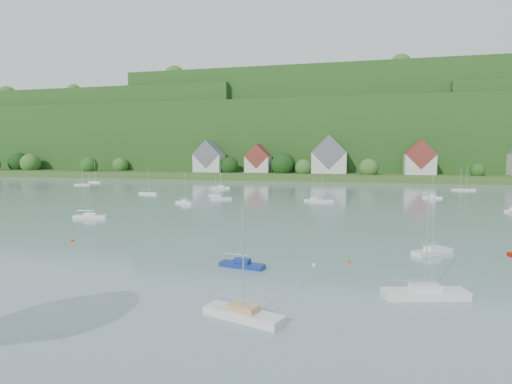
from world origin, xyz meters
TOP-DOWN VIEW (x-y plane):
  - far_shore_strip at (0.00, 200.00)m, footprint 600.00×60.00m
  - forested_ridge at (0.39, 268.57)m, footprint 620.00×181.22m
  - village_building_0 at (-55.00, 187.00)m, footprint 14.00×10.40m
  - village_building_1 at (-30.00, 189.00)m, footprint 12.00×9.36m
  - village_building_2 at (5.00, 188.00)m, footprint 16.00×11.44m
  - village_building_3 at (45.00, 186.00)m, footprint 13.00×10.40m
  - near_sailboat_1 at (7.25, 28.08)m, footprint 5.31×2.36m
  - near_sailboat_2 at (11.38, 13.88)m, footprint 6.73×3.74m
  - near_sailboat_3 at (28.77, 39.82)m, footprint 5.42×5.09m
  - near_sailboat_4 at (25.56, 22.30)m, footprint 7.59×3.95m
  - near_sailboat_6 at (-31.18, 55.40)m, footprint 6.50×3.27m
  - mooring_buoy_0 at (-20.28, 35.56)m, footprint 0.47×0.47m
  - mooring_buoy_1 at (14.95, 30.62)m, footprint 0.41×0.41m
  - mooring_buoy_2 at (18.69, 33.01)m, footprint 0.42×0.42m
  - mooring_buoy_3 at (13.44, 52.48)m, footprint 0.38×0.38m
  - far_sailboat_cluster at (7.21, 115.99)m, footprint 197.15×66.46m

SIDE VIEW (x-z plane):
  - mooring_buoy_0 at x=-20.28m, z-range -0.23..0.23m
  - mooring_buoy_1 at x=14.95m, z-range -0.21..0.21m
  - mooring_buoy_2 at x=18.69m, z-range -0.21..0.21m
  - mooring_buoy_3 at x=13.44m, z-range -0.19..0.19m
  - far_sailboat_cluster at x=7.21m, z-range -3.98..4.73m
  - near_sailboat_1 at x=7.25m, z-range -3.06..3.87m
  - near_sailboat_3 at x=28.77m, z-range -3.49..4.35m
  - near_sailboat_6 at x=-31.18m, z-range -3.78..4.67m
  - near_sailboat_2 at x=11.38m, z-range -3.92..4.84m
  - near_sailboat_4 at x=25.56m, z-range -4.44..5.42m
  - far_shore_strip at x=0.00m, z-range 0.00..3.00m
  - village_building_1 at x=-30.00m, z-range 1.75..15.75m
  - village_building_3 at x=45.00m, z-range 1.68..17.18m
  - village_building_0 at x=-55.00m, z-range 1.51..17.51m
  - village_building_2 at x=5.00m, z-range 1.27..19.27m
  - forested_ridge at x=0.39m, z-range -12.06..57.83m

